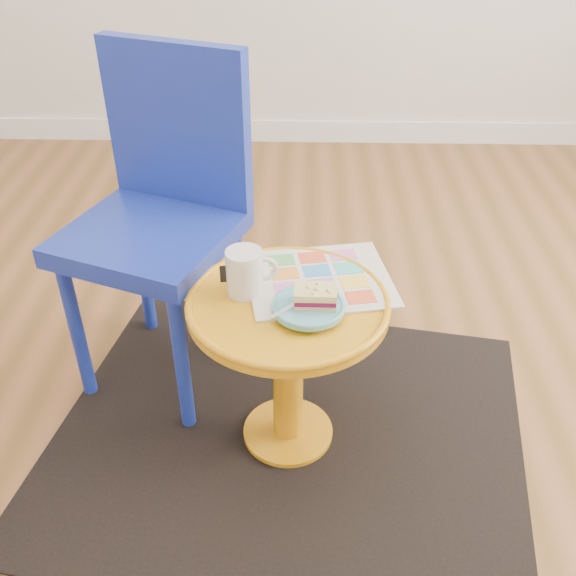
{
  "coord_description": "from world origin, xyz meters",
  "views": [
    {
      "loc": [
        -0.04,
        -1.45,
        1.39
      ],
      "look_at": [
        -0.07,
        -0.19,
        0.51
      ],
      "focal_mm": 40.0,
      "sensor_mm": 36.0,
      "label": 1
    }
  ],
  "objects_px": {
    "chair": "(162,204)",
    "mug": "(246,271)",
    "side_table": "(288,343)",
    "plate": "(309,307)",
    "newspaper": "(319,279)"
  },
  "relations": [
    {
      "from": "mug",
      "to": "plate",
      "type": "relative_size",
      "value": 0.75
    },
    {
      "from": "newspaper",
      "to": "mug",
      "type": "height_order",
      "value": "mug"
    },
    {
      "from": "side_table",
      "to": "plate",
      "type": "bearing_deg",
      "value": -43.7
    },
    {
      "from": "chair",
      "to": "mug",
      "type": "relative_size",
      "value": 7.59
    },
    {
      "from": "newspaper",
      "to": "chair",
      "type": "bearing_deg",
      "value": 141.41
    },
    {
      "from": "mug",
      "to": "newspaper",
      "type": "bearing_deg",
      "value": 8.23
    },
    {
      "from": "plate",
      "to": "newspaper",
      "type": "bearing_deg",
      "value": 79.22
    },
    {
      "from": "side_table",
      "to": "chair",
      "type": "bearing_deg",
      "value": 137.61
    },
    {
      "from": "chair",
      "to": "newspaper",
      "type": "relative_size",
      "value": 2.71
    },
    {
      "from": "side_table",
      "to": "plate",
      "type": "relative_size",
      "value": 2.91
    },
    {
      "from": "side_table",
      "to": "newspaper",
      "type": "height_order",
      "value": "newspaper"
    },
    {
      "from": "side_table",
      "to": "plate",
      "type": "height_order",
      "value": "plate"
    },
    {
      "from": "newspaper",
      "to": "plate",
      "type": "xyz_separation_m",
      "value": [
        -0.03,
        -0.14,
        0.02
      ]
    },
    {
      "from": "side_table",
      "to": "mug",
      "type": "relative_size",
      "value": 3.87
    },
    {
      "from": "side_table",
      "to": "newspaper",
      "type": "relative_size",
      "value": 1.38
    }
  ]
}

